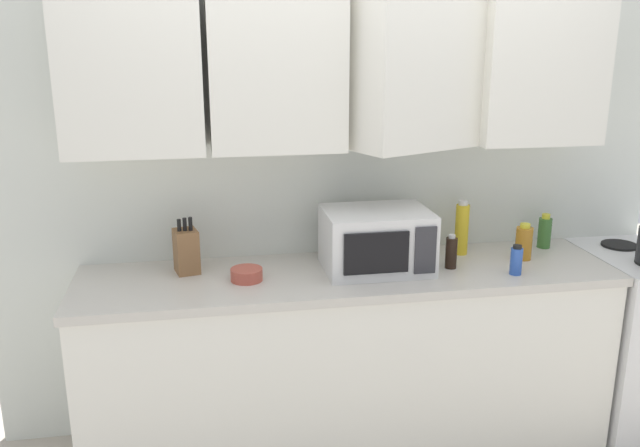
{
  "coord_description": "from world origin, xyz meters",
  "views": [
    {
      "loc": [
        -0.64,
        -3.12,
        1.96
      ],
      "look_at": [
        -0.13,
        -0.25,
        1.12
      ],
      "focal_mm": 37.56,
      "sensor_mm": 36.0,
      "label": 1
    }
  ],
  "objects_px": {
    "bottle_soy_dark": "(451,252)",
    "bottle_amber_vinegar": "(524,243)",
    "bottle_blue_cleaner": "(516,260)",
    "microwave": "(376,240)",
    "bowl_ceramic_small": "(247,274)",
    "knife_block": "(186,251)",
    "bottle_yellow_mustard": "(462,228)",
    "bottle_green_oil": "(545,232)"
  },
  "relations": [
    {
      "from": "bottle_yellow_mustard",
      "to": "bottle_soy_dark",
      "type": "bearing_deg",
      "value": -123.06
    },
    {
      "from": "knife_block",
      "to": "bottle_blue_cleaner",
      "type": "xyz_separation_m",
      "value": [
        1.46,
        -0.29,
        -0.04
      ]
    },
    {
      "from": "bottle_green_oil",
      "to": "bowl_ceramic_small",
      "type": "xyz_separation_m",
      "value": [
        -1.52,
        -0.21,
        -0.05
      ]
    },
    {
      "from": "knife_block",
      "to": "bowl_ceramic_small",
      "type": "bearing_deg",
      "value": -30.58
    },
    {
      "from": "bottle_green_oil",
      "to": "bottle_yellow_mustard",
      "type": "height_order",
      "value": "bottle_yellow_mustard"
    },
    {
      "from": "microwave",
      "to": "bottle_soy_dark",
      "type": "height_order",
      "value": "microwave"
    },
    {
      "from": "microwave",
      "to": "bottle_amber_vinegar",
      "type": "height_order",
      "value": "microwave"
    },
    {
      "from": "bottle_soy_dark",
      "to": "bowl_ceramic_small",
      "type": "height_order",
      "value": "bottle_soy_dark"
    },
    {
      "from": "bottle_green_oil",
      "to": "bottle_soy_dark",
      "type": "distance_m",
      "value": 0.62
    },
    {
      "from": "bowl_ceramic_small",
      "to": "bottle_green_oil",
      "type": "bearing_deg",
      "value": 7.78
    },
    {
      "from": "bottle_blue_cleaner",
      "to": "microwave",
      "type": "bearing_deg",
      "value": 163.64
    },
    {
      "from": "bottle_yellow_mustard",
      "to": "bottle_amber_vinegar",
      "type": "xyz_separation_m",
      "value": [
        0.27,
        -0.13,
        -0.05
      ]
    },
    {
      "from": "bottle_soy_dark",
      "to": "bottle_amber_vinegar",
      "type": "relative_size",
      "value": 0.91
    },
    {
      "from": "knife_block",
      "to": "bottle_green_oil",
      "type": "relative_size",
      "value": 1.49
    },
    {
      "from": "microwave",
      "to": "bottle_amber_vinegar",
      "type": "xyz_separation_m",
      "value": [
        0.74,
        0.01,
        -0.06
      ]
    },
    {
      "from": "bottle_yellow_mustard",
      "to": "bottle_soy_dark",
      "type": "height_order",
      "value": "bottle_yellow_mustard"
    },
    {
      "from": "microwave",
      "to": "bottle_soy_dark",
      "type": "xyz_separation_m",
      "value": [
        0.35,
        -0.05,
        -0.06
      ]
    },
    {
      "from": "bottle_amber_vinegar",
      "to": "knife_block",
      "type": "bearing_deg",
      "value": 176.56
    },
    {
      "from": "knife_block",
      "to": "bottle_soy_dark",
      "type": "xyz_separation_m",
      "value": [
        1.21,
        -0.16,
        -0.03
      ]
    },
    {
      "from": "bottle_green_oil",
      "to": "bottle_blue_cleaner",
      "type": "bearing_deg",
      "value": -132.9
    },
    {
      "from": "microwave",
      "to": "bottle_soy_dark",
      "type": "distance_m",
      "value": 0.36
    },
    {
      "from": "microwave",
      "to": "bottle_soy_dark",
      "type": "bearing_deg",
      "value": -7.49
    },
    {
      "from": "bottle_green_oil",
      "to": "bottle_soy_dark",
      "type": "xyz_separation_m",
      "value": [
        -0.58,
        -0.21,
        -0.01
      ]
    },
    {
      "from": "bottle_amber_vinegar",
      "to": "bowl_ceramic_small",
      "type": "height_order",
      "value": "bottle_amber_vinegar"
    },
    {
      "from": "microwave",
      "to": "bottle_soy_dark",
      "type": "relative_size",
      "value": 2.98
    },
    {
      "from": "bottle_blue_cleaner",
      "to": "bottle_soy_dark",
      "type": "bearing_deg",
      "value": 152.97
    },
    {
      "from": "bottle_yellow_mustard",
      "to": "bottle_soy_dark",
      "type": "relative_size",
      "value": 1.68
    },
    {
      "from": "knife_block",
      "to": "microwave",
      "type": "bearing_deg",
      "value": -7.35
    },
    {
      "from": "microwave",
      "to": "bowl_ceramic_small",
      "type": "height_order",
      "value": "microwave"
    },
    {
      "from": "knife_block",
      "to": "bottle_yellow_mustard",
      "type": "height_order",
      "value": "bottle_yellow_mustard"
    },
    {
      "from": "knife_block",
      "to": "bottle_green_oil",
      "type": "distance_m",
      "value": 1.78
    },
    {
      "from": "bottle_green_oil",
      "to": "bottle_blue_cleaner",
      "type": "xyz_separation_m",
      "value": [
        -0.32,
        -0.34,
        -0.02
      ]
    },
    {
      "from": "bottle_yellow_mustard",
      "to": "bottle_blue_cleaner",
      "type": "bearing_deg",
      "value": -66.99
    },
    {
      "from": "bottle_green_oil",
      "to": "bottle_amber_vinegar",
      "type": "bearing_deg",
      "value": -141.33
    },
    {
      "from": "knife_block",
      "to": "bottle_green_oil",
      "type": "xyz_separation_m",
      "value": [
        1.78,
        0.05,
        -0.02
      ]
    },
    {
      "from": "microwave",
      "to": "bottle_green_oil",
      "type": "height_order",
      "value": "microwave"
    },
    {
      "from": "bottle_blue_cleaner",
      "to": "bottle_amber_vinegar",
      "type": "bearing_deg",
      "value": 55.86
    },
    {
      "from": "bottle_yellow_mustard",
      "to": "bottle_amber_vinegar",
      "type": "relative_size",
      "value": 1.53
    },
    {
      "from": "microwave",
      "to": "bottle_amber_vinegar",
      "type": "distance_m",
      "value": 0.74
    },
    {
      "from": "knife_block",
      "to": "bottle_soy_dark",
      "type": "height_order",
      "value": "knife_block"
    },
    {
      "from": "bottle_amber_vinegar",
      "to": "bottle_soy_dark",
      "type": "bearing_deg",
      "value": -171.18
    },
    {
      "from": "bowl_ceramic_small",
      "to": "bottle_yellow_mustard",
      "type": "bearing_deg",
      "value": 9.86
    }
  ]
}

